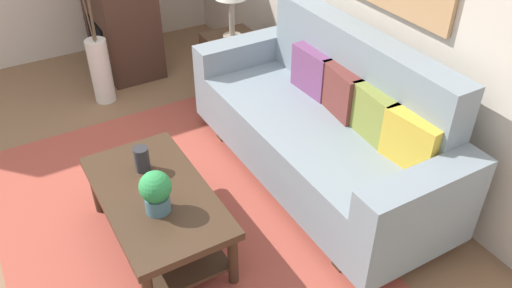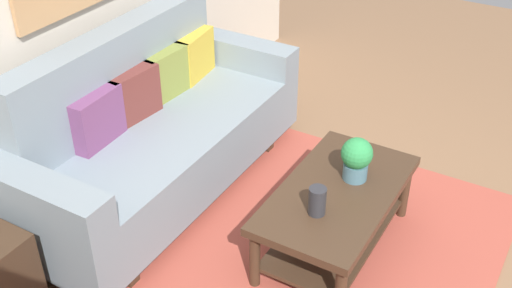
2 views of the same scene
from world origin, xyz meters
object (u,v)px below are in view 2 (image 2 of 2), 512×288
throw_pillow_maroon (134,95)px  throw_pillow_olive (166,74)px  throw_pillow_plum (97,119)px  tabletop_vase (317,201)px  couch (153,134)px  throw_pillow_mustard (195,55)px  potted_plant_tabletop (357,158)px  coffee_table (336,206)px

throw_pillow_maroon → throw_pillow_olive: bearing=0.0°
throw_pillow_plum → tabletop_vase: throw_pillow_plum is taller
couch → throw_pillow_plum: couch is taller
throw_pillow_maroon → throw_pillow_mustard: same height
couch → potted_plant_tabletop: couch is taller
throw_pillow_olive → tabletop_vase: (-0.51, -1.36, -0.17)m
throw_pillow_maroon → throw_pillow_olive: 0.33m
throw_pillow_maroon → potted_plant_tabletop: 1.43m
throw_pillow_olive → throw_pillow_mustard: same height
throw_pillow_olive → potted_plant_tabletop: (-0.12, -1.41, -0.11)m
throw_pillow_plum → potted_plant_tabletop: throw_pillow_plum is taller
coffee_table → potted_plant_tabletop: (0.15, -0.04, 0.26)m
throw_pillow_olive → tabletop_vase: size_ratio=2.24×
throw_pillow_plum → throw_pillow_maroon: 0.33m
throw_pillow_plum → coffee_table: throw_pillow_plum is taller
tabletop_vase → throw_pillow_olive: bearing=69.3°
coffee_table → throw_pillow_maroon: bearing=92.3°
throw_pillow_maroon → coffee_table: (0.06, -1.38, -0.37)m
throw_pillow_plum → throw_pillow_mustard: (0.99, 0.00, 0.00)m
throw_pillow_plum → throw_pillow_mustard: size_ratio=1.00×
coffee_table → tabletop_vase: tabletop_vase is taller
throw_pillow_plum → coffee_table: size_ratio=0.33×
tabletop_vase → throw_pillow_plum: bearing=96.3°
couch → tabletop_vase: (-0.18, -1.23, 0.08)m
throw_pillow_maroon → potted_plant_tabletop: throw_pillow_maroon is taller
throw_pillow_plum → potted_plant_tabletop: size_ratio=1.37×
throw_pillow_maroon → throw_pillow_mustard: 0.66m
throw_pillow_olive → throw_pillow_plum: bearing=180.0°
couch → throw_pillow_mustard: 0.72m
couch → throw_pillow_olive: (0.33, 0.13, 0.25)m
throw_pillow_mustard → coffee_table: 1.55m
throw_pillow_plum → tabletop_vase: bearing=-83.7°
throw_pillow_maroon → coffee_table: throw_pillow_maroon is taller
throw_pillow_olive → tabletop_vase: 1.46m
throw_pillow_plum → potted_plant_tabletop: bearing=-69.1°
couch → tabletop_vase: size_ratio=13.35×
throw_pillow_mustard → coffee_table: bearing=-113.8°
throw_pillow_olive → tabletop_vase: bearing=-110.7°
couch → tabletop_vase: bearing=-98.4°
coffee_table → potted_plant_tabletop: 0.30m
throw_pillow_plum → throw_pillow_mustard: bearing=0.0°
throw_pillow_mustard → throw_pillow_maroon: bearing=180.0°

